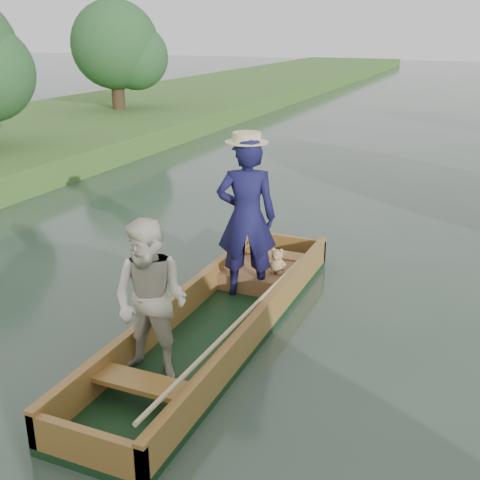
% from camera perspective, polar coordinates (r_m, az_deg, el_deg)
% --- Properties ---
extents(ground, '(120.00, 120.00, 0.00)m').
position_cam_1_polar(ground, '(6.99, -1.96, -8.89)').
color(ground, '#283D30').
rests_on(ground, ground).
extents(trees_far, '(22.57, 12.88, 4.44)m').
position_cam_1_polar(trees_far, '(12.86, 19.77, 15.05)').
color(trees_far, '#47331E').
rests_on(trees_far, ground).
extents(punt, '(1.13, 5.00, 2.14)m').
position_cam_1_polar(punt, '(6.77, -2.42, -3.54)').
color(punt, black).
rests_on(punt, ground).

